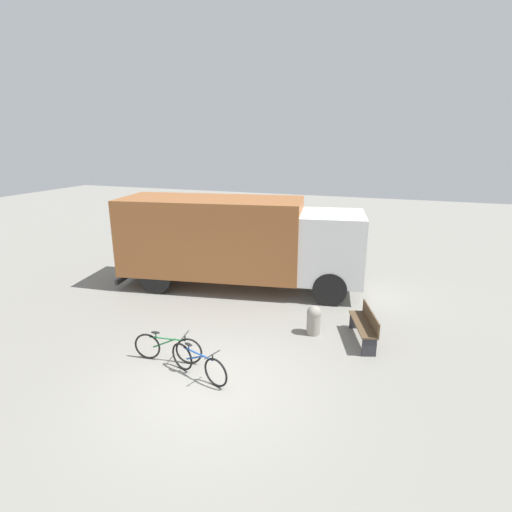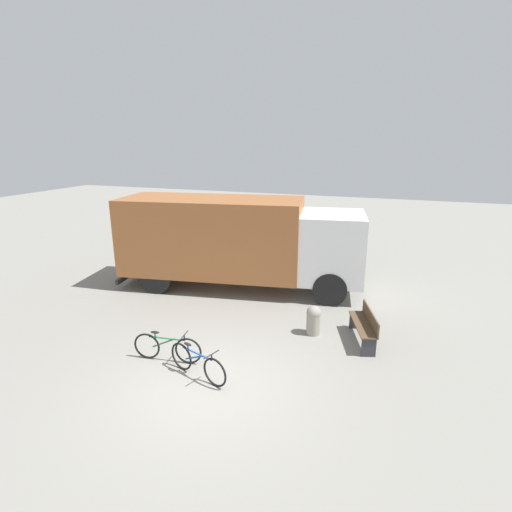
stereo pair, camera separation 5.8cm
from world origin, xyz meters
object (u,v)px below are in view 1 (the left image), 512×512
object	(u,v)px
park_bench	(365,324)
bollard_near_bench	(314,319)
bicycle_near	(168,348)
bicycle_middle	(198,363)
delivery_truck	(237,239)

from	to	relation	value
park_bench	bollard_near_bench	xyz separation A→B (m)	(-1.31, -0.02, -0.05)
bicycle_near	bicycle_middle	world-z (taller)	same
bicycle_middle	bollard_near_bench	distance (m)	3.43
delivery_truck	bicycle_near	world-z (taller)	delivery_truck
delivery_truck	park_bench	distance (m)	5.36
delivery_truck	bicycle_middle	xyz separation A→B (m)	(1.29, -5.42, -1.38)
delivery_truck	bollard_near_bench	size ratio (longest dim) A/B	10.61
delivery_truck	bicycle_middle	world-z (taller)	delivery_truck
bicycle_near	bicycle_middle	size ratio (longest dim) A/B	1.04
bicycle_middle	bollard_near_bench	xyz separation A→B (m)	(1.93, 2.83, 0.08)
park_bench	bicycle_middle	distance (m)	4.32
delivery_truck	bollard_near_bench	distance (m)	4.33
park_bench	bicycle_near	size ratio (longest dim) A/B	0.97
delivery_truck	bicycle_near	xyz separation A→B (m)	(0.32, -5.06, -1.38)
delivery_truck	bollard_near_bench	xyz separation A→B (m)	(3.22, -2.59, -1.30)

